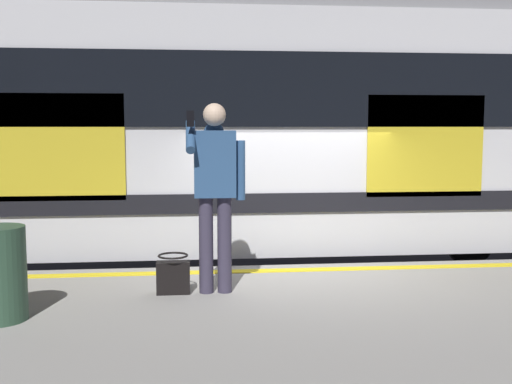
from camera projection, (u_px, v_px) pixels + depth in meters
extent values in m
plane|color=#3D3D3F|center=(294.00, 342.00, 7.47)|extent=(24.40, 24.40, 0.00)
cube|color=yellow|center=(299.00, 270.00, 7.08)|extent=(15.94, 0.16, 0.01)
cube|color=slate|center=(280.00, 308.00, 8.59)|extent=(21.15, 0.08, 0.16)
cube|color=slate|center=(268.00, 282.00, 10.01)|extent=(21.15, 0.08, 0.16)
cube|color=silver|center=(239.00, 133.00, 8.99)|extent=(12.61, 3.00, 3.06)
cube|color=gray|center=(239.00, 16.00, 8.82)|extent=(12.36, 2.76, 0.24)
cube|color=black|center=(248.00, 89.00, 7.44)|extent=(11.98, 0.03, 0.90)
cube|color=black|center=(249.00, 203.00, 7.58)|extent=(11.98, 0.03, 0.24)
cube|color=gold|center=(425.00, 146.00, 7.73)|extent=(1.48, 0.02, 1.26)
cube|color=gold|center=(61.00, 147.00, 7.28)|extent=(1.48, 0.02, 1.26)
cylinder|color=black|center=(470.00, 242.00, 10.80)|extent=(0.84, 0.12, 0.84)
cylinder|color=#383347|center=(225.00, 245.00, 6.10)|extent=(0.14, 0.14, 0.95)
cylinder|color=#383347|center=(206.00, 245.00, 6.09)|extent=(0.14, 0.14, 0.95)
cube|color=#2D517F|center=(215.00, 164.00, 6.01)|extent=(0.40, 0.24, 0.64)
sphere|color=#2D517F|center=(214.00, 132.00, 6.14)|extent=(0.20, 0.20, 0.20)
sphere|color=beige|center=(214.00, 115.00, 5.96)|extent=(0.22, 0.22, 0.22)
cylinder|color=#2D517F|center=(241.00, 170.00, 6.04)|extent=(0.09, 0.09, 0.58)
cylinder|color=#2D517F|center=(191.00, 136.00, 5.88)|extent=(0.09, 0.42, 0.33)
cube|color=black|center=(190.00, 119.00, 5.76)|extent=(0.07, 0.02, 0.15)
cube|color=black|center=(173.00, 278.00, 6.08)|extent=(0.32, 0.15, 0.32)
torus|color=black|center=(173.00, 256.00, 6.06)|extent=(0.30, 0.30, 0.02)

